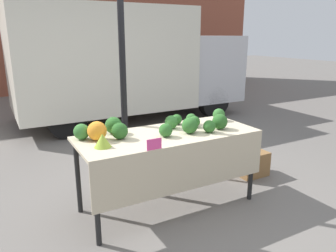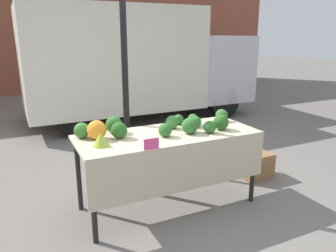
% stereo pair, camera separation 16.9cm
% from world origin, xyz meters
% --- Properties ---
extents(ground_plane, '(40.00, 40.00, 0.00)m').
position_xyz_m(ground_plane, '(0.00, 0.00, 0.00)').
color(ground_plane, slate).
extents(tent_pole, '(0.07, 0.07, 2.26)m').
position_xyz_m(tent_pole, '(-0.26, 0.55, 1.13)').
color(tent_pole, black).
rests_on(tent_pole, ground_plane).
extents(parked_truck, '(4.84, 2.16, 2.34)m').
position_xyz_m(parked_truck, '(1.03, 3.89, 1.25)').
color(parked_truck, silver).
rests_on(parked_truck, ground_plane).
extents(market_table, '(1.87, 0.77, 0.82)m').
position_xyz_m(market_table, '(0.00, -0.06, 0.71)').
color(market_table, beige).
rests_on(market_table, ground_plane).
extents(orange_cauliflower, '(0.19, 0.19, 0.19)m').
position_xyz_m(orange_cauliflower, '(-0.70, 0.13, 0.91)').
color(orange_cauliflower, orange).
rests_on(orange_cauliflower, market_table).
extents(romanesco_head, '(0.16, 0.16, 0.13)m').
position_xyz_m(romanesco_head, '(-0.72, -0.09, 0.88)').
color(romanesco_head, '#93B238').
rests_on(romanesco_head, market_table).
extents(broccoli_head_0, '(0.16, 0.16, 0.16)m').
position_xyz_m(broccoli_head_0, '(-0.50, 0.07, 0.90)').
color(broccoli_head_0, '#285B23').
rests_on(broccoli_head_0, market_table).
extents(broccoli_head_1, '(0.17, 0.17, 0.17)m').
position_xyz_m(broccoli_head_1, '(0.20, -0.10, 0.90)').
color(broccoli_head_1, '#2D6628').
rests_on(broccoli_head_1, market_table).
extents(broccoli_head_2, '(0.17, 0.17, 0.17)m').
position_xyz_m(broccoli_head_2, '(-0.49, 0.27, 0.90)').
color(broccoli_head_2, '#2D6628').
rests_on(broccoli_head_2, market_table).
extents(broccoli_head_3, '(0.14, 0.14, 0.14)m').
position_xyz_m(broccoli_head_3, '(-0.07, -0.09, 0.89)').
color(broccoli_head_3, '#2D6628').
rests_on(broccoli_head_3, market_table).
extents(broccoli_head_4, '(0.12, 0.12, 0.12)m').
position_xyz_m(broccoli_head_4, '(0.26, 0.26, 0.88)').
color(broccoli_head_4, '#2D6628').
rests_on(broccoli_head_4, market_table).
extents(broccoli_head_5, '(0.14, 0.14, 0.14)m').
position_xyz_m(broccoli_head_5, '(0.12, 0.15, 0.89)').
color(broccoli_head_5, '#387533').
rests_on(broccoli_head_5, market_table).
extents(broccoli_head_6, '(0.15, 0.15, 0.15)m').
position_xyz_m(broccoli_head_6, '(-0.83, 0.23, 0.90)').
color(broccoli_head_6, '#387533').
rests_on(broccoli_head_6, market_table).
extents(broccoli_head_7, '(0.17, 0.17, 0.17)m').
position_xyz_m(broccoli_head_7, '(0.57, -0.12, 0.90)').
color(broccoli_head_7, '#285B23').
rests_on(broccoli_head_7, market_table).
extents(broccoli_head_8, '(0.12, 0.12, 0.12)m').
position_xyz_m(broccoli_head_8, '(0.37, 0.07, 0.88)').
color(broccoli_head_8, '#2D6628').
rests_on(broccoli_head_8, market_table).
extents(broccoli_head_9, '(0.14, 0.14, 0.14)m').
position_xyz_m(broccoli_head_9, '(0.78, 0.17, 0.89)').
color(broccoli_head_9, '#336B2D').
rests_on(broccoli_head_9, market_table).
extents(broccoli_head_10, '(0.12, 0.12, 0.12)m').
position_xyz_m(broccoli_head_10, '(0.41, 0.20, 0.88)').
color(broccoli_head_10, '#336B2D').
rests_on(broccoli_head_10, market_table).
extents(broccoli_head_11, '(0.13, 0.13, 0.13)m').
position_xyz_m(broccoli_head_11, '(0.39, -0.17, 0.88)').
color(broccoli_head_11, '#2D6628').
rests_on(broccoli_head_11, market_table).
extents(price_sign, '(0.14, 0.01, 0.10)m').
position_xyz_m(price_sign, '(-0.34, -0.37, 0.87)').
color(price_sign, '#EF4793').
rests_on(price_sign, market_table).
extents(produce_crate, '(0.39, 0.32, 0.32)m').
position_xyz_m(produce_crate, '(1.36, 0.18, 0.16)').
color(produce_crate, olive).
rests_on(produce_crate, ground_plane).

